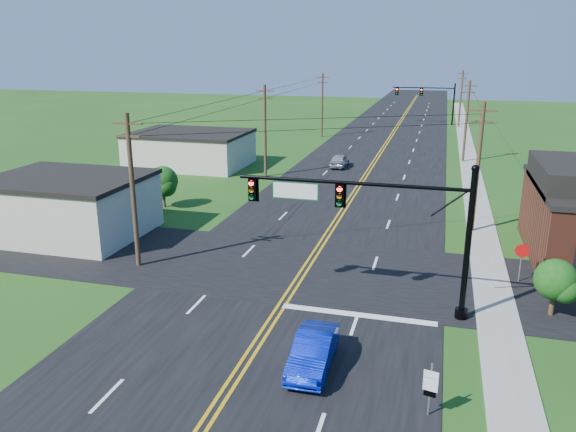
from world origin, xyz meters
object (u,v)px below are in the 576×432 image
(blue_car, at_px, (313,352))
(route_sign, at_px, (430,386))
(signal_mast_far, at_px, (427,97))
(stop_sign, at_px, (522,255))
(signal_mast_main, at_px, (372,216))

(blue_car, relative_size, route_sign, 2.04)
(signal_mast_far, distance_m, stop_sign, 67.12)
(signal_mast_far, distance_m, route_sign, 80.15)
(signal_mast_main, xyz_separation_m, route_sign, (3.20, -8.02, -3.54))
(signal_mast_main, height_order, route_sign, signal_mast_main)
(blue_car, bearing_deg, route_sign, -24.20)
(signal_mast_main, distance_m, blue_car, 7.42)
(blue_car, height_order, stop_sign, stop_sign)
(route_sign, relative_size, stop_sign, 0.93)
(signal_mast_far, bearing_deg, blue_car, -91.10)
(blue_car, distance_m, stop_sign, 14.58)
(signal_mast_main, distance_m, signal_mast_far, 72.00)
(signal_mast_main, xyz_separation_m, blue_car, (-1.40, -6.05, -4.05))
(signal_mast_far, relative_size, route_sign, 5.28)
(stop_sign, bearing_deg, blue_car, -123.01)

